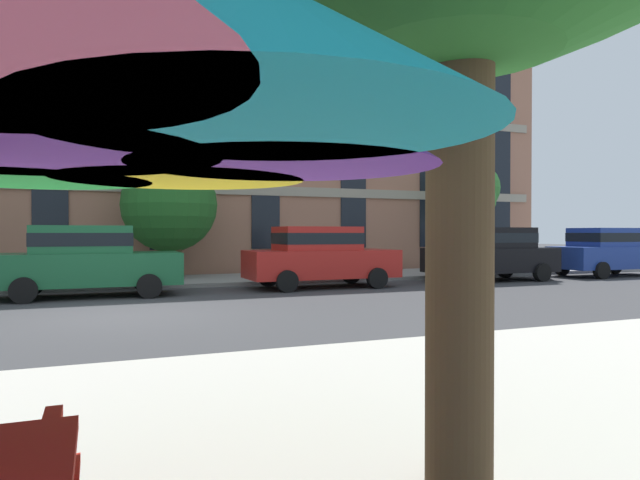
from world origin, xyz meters
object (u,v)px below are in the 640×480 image
street_tree_right (474,194)px  sedan_black (492,252)px  street_tree_middle (174,204)px  sedan_red (320,255)px  sedan_green (87,259)px  sedan_blue (608,250)px

street_tree_right → sedan_black: bearing=-117.7°
sedan_black → street_tree_middle: bearing=159.1°
sedan_black → street_tree_middle: street_tree_middle is taller
sedan_red → street_tree_right: street_tree_right is taller
sedan_green → street_tree_right: bearing=12.3°
sedan_black → sedan_blue: size_ratio=1.00×
sedan_green → street_tree_right: (14.09, 3.06, 2.18)m
sedan_red → sedan_blue: 11.48m
sedan_black → sedan_red: bearing=180.0°
sedan_black → street_tree_right: street_tree_right is taller
sedan_green → sedan_red: size_ratio=1.00×
sedan_red → sedan_blue: bearing=0.0°
sedan_blue → street_tree_right: 5.25m
sedan_red → sedan_black: (6.20, 0.00, 0.00)m
street_tree_middle → sedan_green: bearing=-124.6°
sedan_black → street_tree_middle: (-9.88, 3.77, 1.61)m
sedan_red → street_tree_right: size_ratio=1.00×
sedan_blue → street_tree_middle: 15.70m
sedan_green → sedan_red: bearing=0.0°
sedan_red → sedan_black: size_ratio=1.00×
sedan_red → street_tree_middle: 5.51m
sedan_black → street_tree_middle: size_ratio=1.08×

